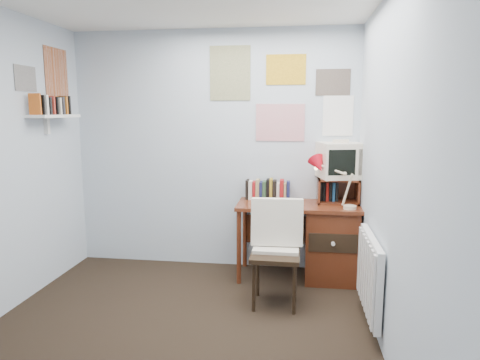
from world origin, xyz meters
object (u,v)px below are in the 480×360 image
object	(u,v)px
desk_chair	(275,256)
desk_lamp	(351,186)
desk	(325,239)
tv_riser	(338,190)
crt_tv	(340,159)
wall_shelf	(54,116)
radiator	(370,274)

from	to	relation	value
desk_chair	desk_lamp	distance (m)	0.99
desk	tv_riser	xyz separation A→B (m)	(0.12, 0.11, 0.48)
desk_lamp	crt_tv	world-z (taller)	crt_tv
desk	desk_lamp	xyz separation A→B (m)	(0.21, -0.16, 0.57)
desk_lamp	crt_tv	distance (m)	0.38
desk_chair	wall_shelf	size ratio (longest dim) A/B	1.43
crt_tv	wall_shelf	world-z (taller)	wall_shelf
desk_chair	tv_riser	world-z (taller)	tv_riser
tv_riser	crt_tv	world-z (taller)	crt_tv
desk	radiator	world-z (taller)	desk
desk_lamp	wall_shelf	bearing A→B (deg)	-177.62
desk_chair	radiator	distance (m)	0.79
tv_riser	desk	bearing A→B (deg)	-137.04
desk_chair	crt_tv	size ratio (longest dim) A/B	2.20
wall_shelf	crt_tv	bearing A→B (deg)	10.68
desk_chair	wall_shelf	world-z (taller)	wall_shelf
desk_chair	wall_shelf	xyz separation A→B (m)	(-2.11, 0.28, 1.18)
crt_tv	radiator	xyz separation A→B (m)	(0.16, -1.06, -0.78)
desk_lamp	desk	bearing A→B (deg)	139.82
desk_lamp	tv_riser	distance (m)	0.30
crt_tv	radiator	distance (m)	1.33
radiator	tv_riser	bearing A→B (deg)	99.28
desk	wall_shelf	world-z (taller)	wall_shelf
desk_chair	wall_shelf	distance (m)	2.44
desk_lamp	crt_tv	size ratio (longest dim) A/B	1.08
radiator	wall_shelf	size ratio (longest dim) A/B	1.29
wall_shelf	desk	bearing A→B (deg)	8.40
radiator	desk	bearing A→B (deg)	107.24
tv_riser	wall_shelf	world-z (taller)	wall_shelf
desk	desk_chair	xyz separation A→B (m)	(-0.46, -0.66, 0.04)
wall_shelf	desk_lamp	bearing A→B (deg)	4.42
tv_riser	crt_tv	distance (m)	0.32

